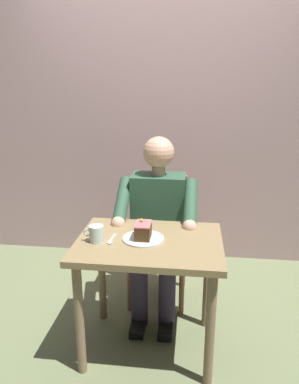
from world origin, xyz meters
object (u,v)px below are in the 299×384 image
object	(u,v)px
coffee_cup	(96,233)
dessert_spoon	(111,240)
dining_table	(149,259)
seated_person	(157,224)
chair	(159,232)
cake_slice	(143,230)

from	to	relation	value
coffee_cup	dessert_spoon	bearing A→B (deg)	-165.53
dining_table	dessert_spoon	world-z (taller)	dessert_spoon
seated_person	chair	bearing A→B (deg)	-90.00
chair	cake_slice	distance (m)	0.65
chair	cake_slice	xyz separation A→B (m)	(0.03, 0.60, 0.26)
cake_slice	coffee_cup	bearing A→B (deg)	13.93
chair	seated_person	world-z (taller)	seated_person
chair	dessert_spoon	world-z (taller)	chair
seated_person	coffee_cup	xyz separation A→B (m)	(0.29, 0.49, 0.12)
dining_table	coffee_cup	distance (m)	0.33
coffee_cup	seated_person	bearing A→B (deg)	-120.46
chair	dining_table	bearing A→B (deg)	90.00
dining_table	dessert_spoon	bearing A→B (deg)	9.23
coffee_cup	dessert_spoon	world-z (taller)	coffee_cup
seated_person	dessert_spoon	bearing A→B (deg)	65.88
dining_table	seated_person	xyz separation A→B (m)	(0.00, -0.43, 0.04)
cake_slice	dessert_spoon	bearing A→B (deg)	13.68
dining_table	cake_slice	distance (m)	0.17
cake_slice	seated_person	bearing A→B (deg)	-94.64
dessert_spoon	coffee_cup	bearing A→B (deg)	14.47
coffee_cup	dessert_spoon	size ratio (longest dim) A/B	0.79
chair	cake_slice	size ratio (longest dim) A/B	6.96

